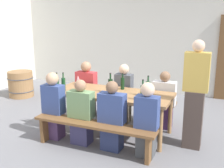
{
  "coord_description": "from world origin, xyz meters",
  "views": [
    {
      "loc": [
        1.78,
        -4.16,
        2.0
      ],
      "look_at": [
        0.0,
        0.0,
        0.9
      ],
      "focal_mm": 43.12,
      "sensor_mm": 36.0,
      "label": 1
    }
  ],
  "objects_px": {
    "wine_bottle_1": "(123,83)",
    "seated_guest_far_0": "(86,90)",
    "tasting_table": "(112,96)",
    "seated_guest_near_3": "(147,122)",
    "wine_glass_2": "(82,84)",
    "wine_glass_1": "(78,78)",
    "wine_bottle_4": "(143,93)",
    "wine_glass_0": "(148,86)",
    "wine_bottle_5": "(110,86)",
    "wine_bottle_0": "(57,84)",
    "bench_far": "(126,102)",
    "seated_guest_far_2": "(164,102)",
    "bench_near": "(93,129)",
    "wine_bottle_3": "(148,89)",
    "wine_barrel": "(21,84)",
    "seated_guest_near_0": "(54,107)",
    "seated_guest_near_2": "(112,118)",
    "seated_guest_far_1": "(124,95)",
    "standing_host": "(195,97)",
    "wine_bottle_2": "(63,84)",
    "seated_guest_near_1": "(81,114)"
  },
  "relations": [
    {
      "from": "bench_far",
      "to": "seated_guest_far_2",
      "type": "bearing_deg",
      "value": -10.68
    },
    {
      "from": "tasting_table",
      "to": "seated_guest_near_2",
      "type": "height_order",
      "value": "seated_guest_near_2"
    },
    {
      "from": "wine_glass_2",
      "to": "wine_bottle_5",
      "type": "bearing_deg",
      "value": 7.24
    },
    {
      "from": "seated_guest_near_1",
      "to": "seated_guest_near_2",
      "type": "xyz_separation_m",
      "value": [
        0.54,
        -0.0,
        0.01
      ]
    },
    {
      "from": "tasting_table",
      "to": "bench_far",
      "type": "bearing_deg",
      "value": 90.0
    },
    {
      "from": "standing_host",
      "to": "wine_bottle_1",
      "type": "bearing_deg",
      "value": -11.87
    },
    {
      "from": "wine_bottle_1",
      "to": "seated_guest_near_2",
      "type": "bearing_deg",
      "value": -79.51
    },
    {
      "from": "wine_glass_1",
      "to": "seated_guest_far_2",
      "type": "xyz_separation_m",
      "value": [
        1.63,
        0.32,
        -0.37
      ]
    },
    {
      "from": "tasting_table",
      "to": "wine_bottle_4",
      "type": "height_order",
      "value": "wine_bottle_4"
    },
    {
      "from": "seated_guest_near_0",
      "to": "seated_guest_near_1",
      "type": "relative_size",
      "value": 1.07
    },
    {
      "from": "wine_bottle_4",
      "to": "wine_glass_0",
      "type": "distance_m",
      "value": 0.58
    },
    {
      "from": "wine_bottle_0",
      "to": "wine_bottle_1",
      "type": "bearing_deg",
      "value": 29.86
    },
    {
      "from": "wine_bottle_2",
      "to": "wine_bottle_4",
      "type": "xyz_separation_m",
      "value": [
        1.46,
        -0.01,
        0.0
      ]
    },
    {
      "from": "wine_glass_1",
      "to": "standing_host",
      "type": "relative_size",
      "value": 0.11
    },
    {
      "from": "bench_near",
      "to": "seated_guest_far_1",
      "type": "xyz_separation_m",
      "value": [
        -0.0,
        1.32,
        0.2
      ]
    },
    {
      "from": "wine_glass_0",
      "to": "seated_guest_near_2",
      "type": "bearing_deg",
      "value": -108.76
    },
    {
      "from": "seated_guest_near_0",
      "to": "seated_guest_near_1",
      "type": "distance_m",
      "value": 0.53
    },
    {
      "from": "seated_guest_far_0",
      "to": "seated_guest_far_2",
      "type": "height_order",
      "value": "seated_guest_far_0"
    },
    {
      "from": "bench_near",
      "to": "wine_glass_1",
      "type": "relative_size",
      "value": 10.91
    },
    {
      "from": "bench_far",
      "to": "wine_bottle_2",
      "type": "bearing_deg",
      "value": -130.38
    },
    {
      "from": "wine_glass_0",
      "to": "seated_guest_far_2",
      "type": "relative_size",
      "value": 0.13
    },
    {
      "from": "standing_host",
      "to": "wine_glass_2",
      "type": "bearing_deg",
      "value": 3.03
    },
    {
      "from": "wine_bottle_5",
      "to": "seated_guest_far_0",
      "type": "height_order",
      "value": "seated_guest_far_0"
    },
    {
      "from": "tasting_table",
      "to": "wine_barrel",
      "type": "distance_m",
      "value": 3.36
    },
    {
      "from": "wine_bottle_3",
      "to": "wine_bottle_4",
      "type": "xyz_separation_m",
      "value": [
        -0.01,
        -0.26,
        -0.0
      ]
    },
    {
      "from": "wine_glass_0",
      "to": "wine_glass_2",
      "type": "distance_m",
      "value": 1.18
    },
    {
      "from": "seated_guest_near_2",
      "to": "wine_glass_2",
      "type": "bearing_deg",
      "value": 58.76
    },
    {
      "from": "seated_guest_far_2",
      "to": "bench_near",
      "type": "bearing_deg",
      "value": -30.99
    },
    {
      "from": "wine_glass_2",
      "to": "standing_host",
      "type": "distance_m",
      "value": 1.94
    },
    {
      "from": "wine_bottle_2",
      "to": "wine_glass_0",
      "type": "xyz_separation_m",
      "value": [
        1.39,
        0.57,
        -0.02
      ]
    },
    {
      "from": "wine_glass_2",
      "to": "wine_glass_1",
      "type": "bearing_deg",
      "value": 128.14
    },
    {
      "from": "standing_host",
      "to": "wine_bottle_2",
      "type": "bearing_deg",
      "value": 6.1
    },
    {
      "from": "seated_guest_far_1",
      "to": "seated_guest_near_3",
      "type": "bearing_deg",
      "value": 34.4
    },
    {
      "from": "wine_glass_0",
      "to": "seated_guest_near_0",
      "type": "height_order",
      "value": "seated_guest_near_0"
    },
    {
      "from": "wine_bottle_0",
      "to": "wine_glass_1",
      "type": "bearing_deg",
      "value": 81.13
    },
    {
      "from": "tasting_table",
      "to": "wine_bottle_2",
      "type": "bearing_deg",
      "value": -163.75
    },
    {
      "from": "wine_bottle_0",
      "to": "seated_guest_far_2",
      "type": "xyz_separation_m",
      "value": [
        1.72,
        0.9,
        -0.37
      ]
    },
    {
      "from": "tasting_table",
      "to": "wine_bottle_4",
      "type": "distance_m",
      "value": 0.71
    },
    {
      "from": "tasting_table",
      "to": "seated_guest_near_3",
      "type": "relative_size",
      "value": 1.84
    },
    {
      "from": "seated_guest_far_0",
      "to": "tasting_table",
      "type": "bearing_deg",
      "value": 54.68
    },
    {
      "from": "wine_bottle_0",
      "to": "seated_guest_near_0",
      "type": "height_order",
      "value": "seated_guest_near_0"
    },
    {
      "from": "seated_guest_near_1",
      "to": "seated_guest_far_0",
      "type": "xyz_separation_m",
      "value": [
        -0.54,
        1.17,
        0.05
      ]
    },
    {
      "from": "seated_guest_near_0",
      "to": "tasting_table",
      "type": "bearing_deg",
      "value": -54.39
    },
    {
      "from": "seated_guest_near_0",
      "to": "seated_guest_far_0",
      "type": "relative_size",
      "value": 0.99
    },
    {
      "from": "tasting_table",
      "to": "wine_bottle_4",
      "type": "relative_size",
      "value": 6.19
    },
    {
      "from": "wine_bottle_1",
      "to": "seated_guest_far_0",
      "type": "height_order",
      "value": "seated_guest_far_0"
    },
    {
      "from": "wine_bottle_2",
      "to": "seated_guest_far_0",
      "type": "relative_size",
      "value": 0.29
    },
    {
      "from": "bench_near",
      "to": "wine_bottle_1",
      "type": "height_order",
      "value": "wine_bottle_1"
    },
    {
      "from": "bench_near",
      "to": "wine_barrel",
      "type": "xyz_separation_m",
      "value": [
        -3.12,
        1.94,
        -0.02
      ]
    },
    {
      "from": "wine_bottle_0",
      "to": "seated_guest_near_2",
      "type": "distance_m",
      "value": 1.26
    }
  ]
}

